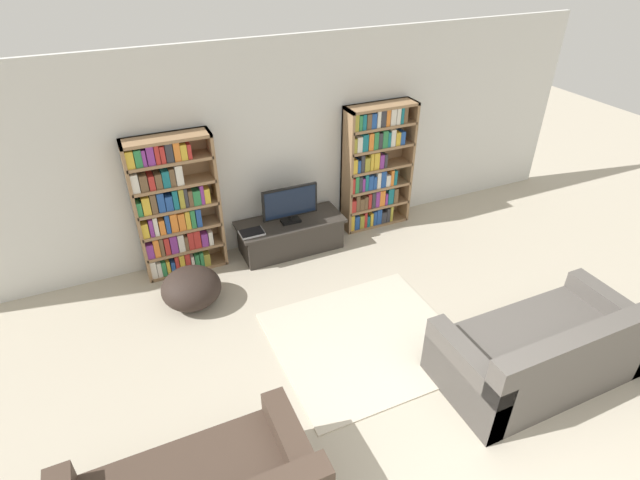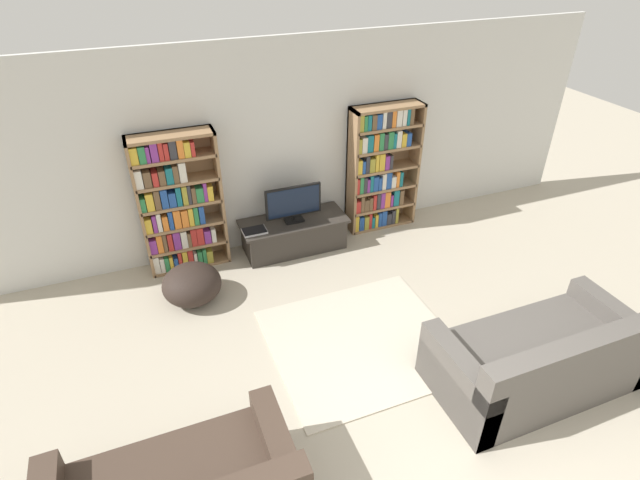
{
  "view_description": "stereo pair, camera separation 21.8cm",
  "coord_description": "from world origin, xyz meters",
  "px_view_note": "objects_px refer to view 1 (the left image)",
  "views": [
    {
      "loc": [
        -1.88,
        -1.26,
        3.68
      ],
      "look_at": [
        0.0,
        2.93,
        0.7
      ],
      "focal_mm": 28.0,
      "sensor_mm": 36.0,
      "label": 1
    },
    {
      "loc": [
        -1.68,
        -1.35,
        3.68
      ],
      "look_at": [
        0.0,
        2.93,
        0.7
      ],
      "focal_mm": 28.0,
      "sensor_mm": 36.0,
      "label": 2
    }
  ],
  "objects_px": {
    "tv_stand": "(291,235)",
    "television": "(290,204)",
    "bookshelf_right": "(374,167)",
    "beanbag_ottoman": "(191,288)",
    "bookshelf_left": "(173,208)",
    "laptop": "(252,233)",
    "couch_right_sofa": "(542,353)"
  },
  "relations": [
    {
      "from": "tv_stand",
      "to": "television",
      "type": "distance_m",
      "value": 0.47
    },
    {
      "from": "bookshelf_right",
      "to": "beanbag_ottoman",
      "type": "bearing_deg",
      "value": -164.72
    },
    {
      "from": "bookshelf_right",
      "to": "tv_stand",
      "type": "xyz_separation_m",
      "value": [
        -1.28,
        -0.15,
        -0.66
      ]
    },
    {
      "from": "bookshelf_right",
      "to": "tv_stand",
      "type": "bearing_deg",
      "value": -173.14
    },
    {
      "from": "bookshelf_left",
      "to": "laptop",
      "type": "relative_size",
      "value": 5.85
    },
    {
      "from": "bookshelf_left",
      "to": "television",
      "type": "relative_size",
      "value": 2.38
    },
    {
      "from": "television",
      "to": "beanbag_ottoman",
      "type": "distance_m",
      "value": 1.59
    },
    {
      "from": "couch_right_sofa",
      "to": "beanbag_ottoman",
      "type": "bearing_deg",
      "value": 139.02
    },
    {
      "from": "television",
      "to": "couch_right_sofa",
      "type": "distance_m",
      "value": 3.27
    },
    {
      "from": "tv_stand",
      "to": "couch_right_sofa",
      "type": "xyz_separation_m",
      "value": [
        1.34,
        -2.98,
        0.07
      ]
    },
    {
      "from": "bookshelf_left",
      "to": "couch_right_sofa",
      "type": "relative_size",
      "value": 0.9
    },
    {
      "from": "television",
      "to": "laptop",
      "type": "relative_size",
      "value": 2.45
    },
    {
      "from": "tv_stand",
      "to": "laptop",
      "type": "xyz_separation_m",
      "value": [
        -0.54,
        -0.09,
        0.22
      ]
    },
    {
      "from": "bookshelf_right",
      "to": "couch_right_sofa",
      "type": "relative_size",
      "value": 0.9
    },
    {
      "from": "bookshelf_right",
      "to": "beanbag_ottoman",
      "type": "distance_m",
      "value": 2.87
    },
    {
      "from": "laptop",
      "to": "beanbag_ottoman",
      "type": "xyz_separation_m",
      "value": [
        -0.87,
        -0.49,
        -0.22
      ]
    },
    {
      "from": "bookshelf_right",
      "to": "television",
      "type": "bearing_deg",
      "value": -172.24
    },
    {
      "from": "tv_stand",
      "to": "couch_right_sofa",
      "type": "distance_m",
      "value": 3.27
    },
    {
      "from": "tv_stand",
      "to": "laptop",
      "type": "distance_m",
      "value": 0.59
    },
    {
      "from": "television",
      "to": "laptop",
      "type": "xyz_separation_m",
      "value": [
        -0.54,
        -0.07,
        -0.24
      ]
    },
    {
      "from": "bookshelf_right",
      "to": "television",
      "type": "height_order",
      "value": "bookshelf_right"
    },
    {
      "from": "bookshelf_left",
      "to": "tv_stand",
      "type": "bearing_deg",
      "value": -6.37
    },
    {
      "from": "laptop",
      "to": "beanbag_ottoman",
      "type": "height_order",
      "value": "laptop"
    },
    {
      "from": "bookshelf_right",
      "to": "beanbag_ottoman",
      "type": "height_order",
      "value": "bookshelf_right"
    },
    {
      "from": "bookshelf_left",
      "to": "bookshelf_right",
      "type": "distance_m",
      "value": 2.66
    },
    {
      "from": "tv_stand",
      "to": "television",
      "type": "relative_size",
      "value": 1.89
    },
    {
      "from": "bookshelf_left",
      "to": "television",
      "type": "bearing_deg",
      "value": -7.22
    },
    {
      "from": "bookshelf_right",
      "to": "couch_right_sofa",
      "type": "bearing_deg",
      "value": -88.87
    },
    {
      "from": "tv_stand",
      "to": "laptop",
      "type": "relative_size",
      "value": 4.65
    },
    {
      "from": "television",
      "to": "laptop",
      "type": "distance_m",
      "value": 0.6
    },
    {
      "from": "television",
      "to": "beanbag_ottoman",
      "type": "height_order",
      "value": "television"
    },
    {
      "from": "tv_stand",
      "to": "beanbag_ottoman",
      "type": "xyz_separation_m",
      "value": [
        -1.41,
        -0.58,
        -0.0
      ]
    }
  ]
}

